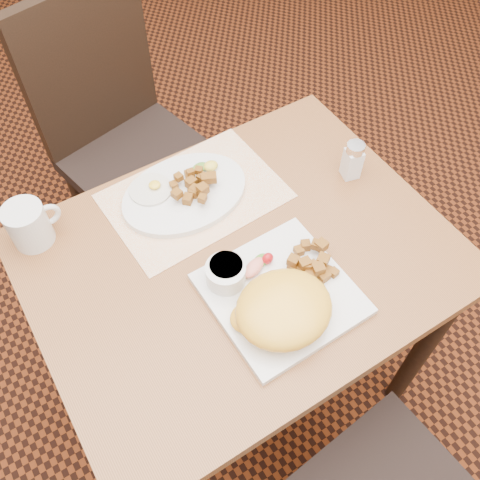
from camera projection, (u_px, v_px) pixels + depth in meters
name	position (u px, v px, depth m)	size (l,w,h in m)	color
ground	(241.00, 381.00, 1.77)	(8.00, 8.00, 0.00)	black
table	(241.00, 281.00, 1.25)	(0.90, 0.70, 0.75)	brown
chair_far	(122.00, 131.00, 1.69)	(0.50, 0.51, 0.97)	black
placemat	(195.00, 196.00, 1.26)	(0.40, 0.28, 0.00)	white
plate_square	(281.00, 294.00, 1.10)	(0.28, 0.28, 0.02)	silver
plate_oval	(185.00, 194.00, 1.25)	(0.30, 0.23, 0.02)	silver
hollandaise_mound	(283.00, 310.00, 1.03)	(0.20, 0.17, 0.07)	yellow
ramekin	(226.00, 273.00, 1.09)	(0.08, 0.08, 0.05)	silver
garnish_sq	(259.00, 264.00, 1.12)	(0.08, 0.05, 0.03)	#387223
fried_egg	(151.00, 189.00, 1.25)	(0.10, 0.10, 0.02)	white
garnish_ov	(206.00, 166.00, 1.28)	(0.06, 0.04, 0.02)	#387223
salt_shaker	(353.00, 160.00, 1.26)	(0.05, 0.05, 0.10)	white
coffee_mug	(29.00, 225.00, 1.15)	(0.12, 0.09, 0.10)	silver
home_fries_sq	(310.00, 265.00, 1.11)	(0.12, 0.11, 0.04)	#8B5416
home_fries_ov	(195.00, 186.00, 1.24)	(0.12, 0.12, 0.04)	#8B5416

